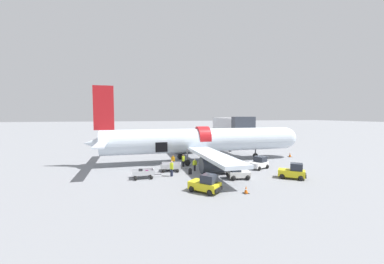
{
  "coord_description": "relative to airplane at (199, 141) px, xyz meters",
  "views": [
    {
      "loc": [
        -9.19,
        -32.33,
        7.28
      ],
      "look_at": [
        -0.25,
        0.95,
        4.78
      ],
      "focal_mm": 22.0,
      "sensor_mm": 36.0,
      "label": 1
    }
  ],
  "objects": [
    {
      "name": "baggage_tug_spare",
      "position": [
        6.45,
        -6.69,
        -2.54
      ],
      "size": [
        3.18,
        2.74,
        1.62
      ],
      "color": "white",
      "rests_on": "ground_plane"
    },
    {
      "name": "baggage_tug_rear",
      "position": [
        7.47,
        -12.31,
        -2.48
      ],
      "size": [
        3.08,
        2.82,
        1.8
      ],
      "color": "yellow",
      "rests_on": "ground_plane"
    },
    {
      "name": "safety_cone_nose",
      "position": [
        16.44,
        -0.22,
        -2.88
      ],
      "size": [
        0.6,
        0.6,
        0.75
      ],
      "color": "black",
      "rests_on": "ground_plane"
    },
    {
      "name": "safety_cone_wingtip",
      "position": [
        1.1,
        -7.01,
        -2.86
      ],
      "size": [
        0.64,
        0.64,
        0.79
      ],
      "color": "black",
      "rests_on": "ground_plane"
    },
    {
      "name": "baggage_tug_lead",
      "position": [
        1.34,
        -10.71,
        -2.55
      ],
      "size": [
        2.73,
        2.26,
        1.61
      ],
      "color": "silver",
      "rests_on": "ground_plane"
    },
    {
      "name": "ground_crew_supervisor",
      "position": [
        -4.66,
        -2.62,
        -2.37
      ],
      "size": [
        0.54,
        0.52,
        1.65
      ],
      "color": "#2D2D33",
      "rests_on": "ground_plane"
    },
    {
      "name": "baggage_cart_loading",
      "position": [
        -5.32,
        -5.08,
        -2.77
      ],
      "size": [
        3.59,
        2.53,
        1.02
      ],
      "color": "silver",
      "rests_on": "ground_plane"
    },
    {
      "name": "ground_crew_driver",
      "position": [
        -3.28,
        -3.04,
        -2.32
      ],
      "size": [
        0.45,
        0.6,
        1.73
      ],
      "color": "black",
      "rests_on": "ground_plane"
    },
    {
      "name": "jet_bridge_stub",
      "position": [
        8.79,
        6.97,
        1.92
      ],
      "size": [
        3.89,
        12.34,
        6.98
      ],
      "color": "#4C4C51",
      "rests_on": "ground_plane"
    },
    {
      "name": "baggage_tug_mid",
      "position": [
        -3.66,
        -14.2,
        -2.5
      ],
      "size": [
        3.06,
        3.19,
        1.72
      ],
      "color": "yellow",
      "rests_on": "ground_plane"
    },
    {
      "name": "ground_plane",
      "position": [
        -1.39,
        -2.59,
        -3.23
      ],
      "size": [
        500.0,
        500.0,
        0.0
      ],
      "primitive_type": "plane",
      "color": "gray"
    },
    {
      "name": "safety_cone_engine_left",
      "position": [
        -0.17,
        -15.56,
        -2.91
      ],
      "size": [
        0.5,
        0.5,
        0.7
      ],
      "color": "black",
      "rests_on": "ground_plane"
    },
    {
      "name": "suitcase_on_tarmac_upright",
      "position": [
        -3.4,
        -7.33,
        -2.91
      ],
      "size": [
        0.46,
        0.27,
        0.76
      ],
      "color": "black",
      "rests_on": "ground_plane"
    },
    {
      "name": "baggage_cart_queued",
      "position": [
        -9.03,
        -7.67,
        -2.74
      ],
      "size": [
        3.43,
        1.98,
        1.11
      ],
      "color": "#B7BABF",
      "rests_on": "ground_plane"
    },
    {
      "name": "airplane",
      "position": [
        0.0,
        0.0,
        0.0
      ],
      "size": [
        34.04,
        30.59,
        11.36
      ],
      "color": "silver",
      "rests_on": "ground_plane"
    },
    {
      "name": "ground_crew_loader_b",
      "position": [
        -5.77,
        -7.71,
        -2.26
      ],
      "size": [
        0.54,
        0.64,
        1.85
      ],
      "color": "#1E2338",
      "rests_on": "ground_plane"
    },
    {
      "name": "ground_crew_loader_a",
      "position": [
        -2.38,
        -5.81,
        -2.39
      ],
      "size": [
        0.56,
        0.45,
        1.6
      ],
      "color": "black",
      "rests_on": "ground_plane"
    }
  ]
}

